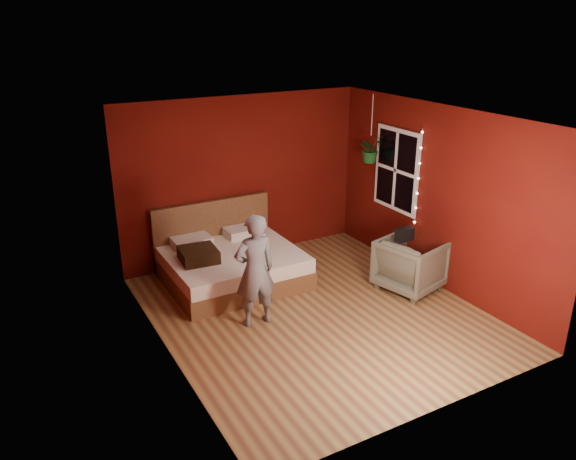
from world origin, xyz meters
name	(u,v)px	position (x,y,z in m)	size (l,w,h in m)	color
floor	(316,313)	(0.00, 0.00, 0.00)	(4.50, 4.50, 0.00)	olive
room_walls	(319,193)	(0.00, 0.00, 1.68)	(4.04, 4.54, 2.62)	#571109
window	(396,170)	(1.97, 0.90, 1.50)	(0.05, 0.97, 1.27)	white
fairy_lights	(418,178)	(1.94, 0.37, 1.50)	(0.04, 0.04, 1.45)	silver
bed	(231,263)	(-0.58, 1.48, 0.27)	(1.91, 1.62, 1.05)	brown
person	(255,271)	(-0.81, 0.17, 0.74)	(0.54, 0.36, 1.49)	slate
armchair	(411,264)	(1.56, -0.04, 0.38)	(0.81, 0.84, 0.76)	#656550
handbag	(405,234)	(1.43, 0.00, 0.85)	(0.26, 0.13, 0.18)	black
throw_pillow	(198,255)	(-1.12, 1.36, 0.57)	(0.50, 0.50, 0.18)	#312010
hanging_plant	(370,149)	(1.79, 1.34, 1.76)	(0.43, 0.39, 1.06)	silver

